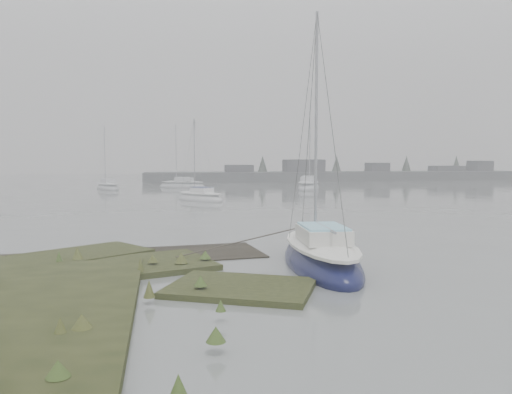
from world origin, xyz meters
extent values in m
plane|color=slate|center=(0.00, 30.00, 0.00)|extent=(160.00, 160.00, 0.00)
cube|color=#4C4F51|center=(26.00, 62.00, 0.60)|extent=(60.00, 8.00, 1.60)
cube|color=#424247|center=(10.00, 61.00, 1.40)|extent=(4.00, 3.00, 2.20)
cube|color=#424247|center=(20.00, 61.00, 1.80)|extent=(6.00, 3.00, 3.00)
cube|color=#424247|center=(32.00, 61.00, 1.55)|extent=(3.00, 3.00, 2.50)
cube|color=#424247|center=(44.00, 61.00, 1.30)|extent=(5.00, 3.00, 2.00)
cube|color=#424247|center=(50.00, 61.00, 1.70)|extent=(3.00, 3.00, 2.80)
cone|color=#384238|center=(14.00, 63.00, 2.20)|extent=(2.00, 2.00, 3.50)
cone|color=#384238|center=(26.00, 63.00, 2.20)|extent=(2.00, 2.00, 3.50)
cone|color=#384238|center=(38.00, 63.00, 2.20)|extent=(2.00, 2.00, 3.50)
cone|color=#384238|center=(47.00, 63.00, 2.20)|extent=(2.00, 2.00, 3.50)
ellipsoid|color=#0D1036|center=(3.31, 1.73, 0.10)|extent=(2.42, 6.11, 1.45)
ellipsoid|color=silver|center=(3.31, 1.73, 0.68)|extent=(1.97, 5.31, 0.41)
cube|color=silver|center=(3.29, 1.48, 1.04)|extent=(1.43, 2.14, 0.43)
cube|color=#8ACAE1|center=(3.29, 1.48, 1.28)|extent=(1.34, 1.96, 0.07)
cylinder|color=#939399|center=(3.37, 2.50, 4.39)|extent=(0.09, 0.09, 6.83)
cylinder|color=#939399|center=(3.27, 1.31, 1.28)|extent=(0.26, 2.39, 0.08)
ellipsoid|color=silver|center=(1.61, 27.24, 0.09)|extent=(4.31, 4.99, 1.21)
ellipsoid|color=white|center=(1.61, 27.24, 0.57)|extent=(3.66, 4.28, 0.34)
cube|color=white|center=(1.74, 27.07, 0.87)|extent=(1.88, 2.02, 0.36)
cube|color=navy|center=(1.74, 27.07, 1.07)|extent=(1.74, 1.86, 0.06)
cylinder|color=#939399|center=(1.23, 27.76, 3.68)|extent=(0.08, 0.08, 5.72)
cylinder|color=#939399|center=(1.82, 26.96, 1.07)|extent=(1.25, 1.64, 0.06)
ellipsoid|color=#A3A7AC|center=(-7.23, 44.20, 0.09)|extent=(3.82, 5.57, 1.29)
ellipsoid|color=white|center=(-7.23, 44.20, 0.61)|extent=(3.21, 4.80, 0.37)
cube|color=white|center=(-7.13, 44.00, 0.93)|extent=(1.80, 2.14, 0.38)
cube|color=silver|center=(-7.13, 44.00, 1.14)|extent=(1.67, 1.97, 0.06)
cylinder|color=#939399|center=(-7.52, 44.82, 3.92)|extent=(0.08, 0.08, 6.09)
cylinder|color=#939399|center=(-7.07, 43.86, 1.14)|extent=(0.95, 1.96, 0.07)
ellipsoid|color=#B2B6BC|center=(14.50, 40.17, 0.12)|extent=(4.71, 7.09, 1.64)
ellipsoid|color=white|center=(14.50, 40.17, 0.77)|extent=(3.96, 6.11, 0.46)
cube|color=white|center=(14.39, 39.91, 1.18)|extent=(2.24, 2.70, 0.48)
cube|color=#ACB1B9|center=(14.39, 39.91, 1.45)|extent=(2.08, 2.49, 0.08)
cylinder|color=#939399|center=(14.85, 40.97, 4.97)|extent=(0.11, 0.11, 7.73)
cylinder|color=#939399|center=(14.31, 39.73, 1.45)|extent=(1.15, 2.52, 0.09)
ellipsoid|color=#B1B5BA|center=(0.97, 46.06, 0.10)|extent=(5.92, 4.22, 1.38)
ellipsoid|color=white|center=(0.97, 46.06, 0.65)|extent=(5.10, 3.55, 0.39)
cube|color=white|center=(1.18, 45.95, 0.99)|extent=(2.29, 1.96, 0.41)
cube|color=#B4B7C1|center=(1.18, 45.95, 1.22)|extent=(2.11, 1.82, 0.06)
cylinder|color=#939399|center=(0.31, 46.39, 4.18)|extent=(0.09, 0.09, 6.50)
cylinder|color=#939399|center=(1.33, 45.88, 1.22)|extent=(2.07, 1.08, 0.07)
camera|label=1|loc=(-1.41, -12.56, 3.26)|focal=35.00mm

